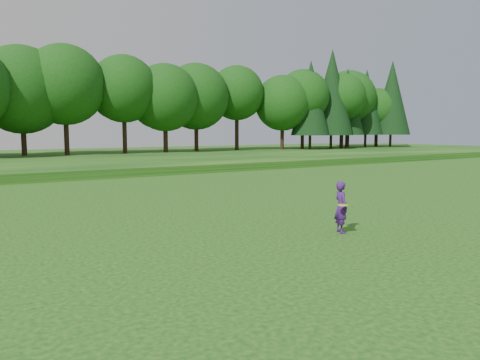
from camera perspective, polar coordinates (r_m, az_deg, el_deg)
ground at (r=12.48m, az=0.18°, el=-8.18°), size 140.00×140.00×0.00m
berm at (r=44.67m, az=-24.70°, el=1.99°), size 130.00×30.00×0.60m
walking_path at (r=30.97m, az=-20.73°, el=0.05°), size 130.00×1.60×0.04m
treeline at (r=48.80m, az=-25.85°, el=11.42°), size 104.00×7.00×15.00m
woman at (r=14.35m, az=12.23°, el=-3.25°), size 0.69×0.82×1.56m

